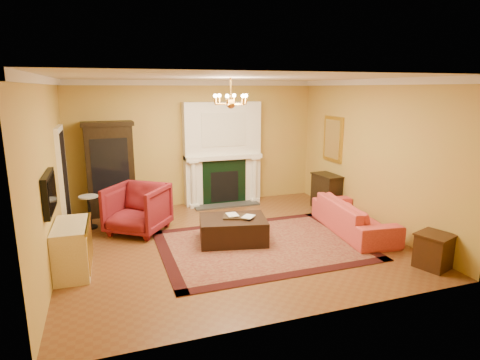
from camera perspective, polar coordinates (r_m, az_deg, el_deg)
name	(u,v)px	position (r m, az deg, el deg)	size (l,w,h in m)	color
floor	(232,242)	(7.66, -1.21, -8.76)	(6.00, 5.50, 0.02)	brown
ceiling	(231,77)	(7.12, -1.33, 14.46)	(6.00, 5.50, 0.02)	silver
wall_back	(197,144)	(9.87, -6.19, 5.18)	(6.00, 0.02, 3.00)	gold
wall_front	(303,204)	(4.75, 8.96, -3.38)	(6.00, 0.02, 3.00)	gold
wall_left	(48,175)	(6.96, -25.61, 0.70)	(0.02, 5.50, 3.00)	gold
wall_right	(371,154)	(8.63, 18.17, 3.49)	(0.02, 5.50, 3.00)	gold
fireplace	(223,156)	(9.88, -2.50, 3.47)	(1.90, 0.70, 2.50)	white
crown_molding	(216,82)	(8.03, -3.47, 13.77)	(6.00, 5.50, 0.12)	silver
doorway	(64,180)	(8.70, -23.78, 0.05)	(0.08, 1.05, 2.10)	white
tv_panel	(49,193)	(6.40, -25.47, -1.64)	(0.09, 0.95, 0.58)	black
gilt_mirror	(333,139)	(9.72, 13.08, 5.70)	(0.06, 0.76, 1.05)	gold
chandelier	(231,101)	(7.12, -1.32, 11.22)	(0.63, 0.55, 0.53)	#C18735
oriental_rug	(261,245)	(7.47, 3.08, -9.21)	(3.66, 2.74, 0.01)	#4F1211
china_cabinet	(110,171)	(9.44, -17.95, 1.24)	(1.01, 0.46, 2.02)	black
wingback_armchair	(137,207)	(8.20, -14.38, -3.67)	(1.03, 0.97, 1.06)	maroon
pedestal_table	(89,209)	(8.77, -20.63, -3.94)	(0.38, 0.38, 0.69)	black
commode	(73,248)	(6.83, -22.71, -8.95)	(0.50, 1.06, 0.79)	beige
coral_sofa	(354,211)	(8.30, 15.89, -4.31)	(2.19, 0.64, 0.86)	#E14B47
end_table	(434,252)	(7.21, 25.83, -9.14)	(0.46, 0.46, 0.54)	#34180E
console_table	(327,192)	(9.73, 12.23, -1.73)	(0.41, 0.72, 0.81)	black
leather_ottoman	(233,230)	(7.54, -1.00, -7.06)	(1.21, 0.88, 0.45)	black
ottoman_tray	(235,217)	(7.50, -0.70, -5.22)	(0.43, 0.34, 0.03)	black
book_a	(227,209)	(7.44, -1.85, -4.17)	(0.20, 0.03, 0.27)	gray
book_b	(244,210)	(7.41, 0.52, -4.26)	(0.19, 0.02, 0.26)	gray
topiary_left	(200,147)	(9.66, -5.75, 4.73)	(0.15, 0.15, 0.40)	tan
topiary_right	(243,144)	(9.97, 0.48, 5.09)	(0.15, 0.15, 0.42)	tan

